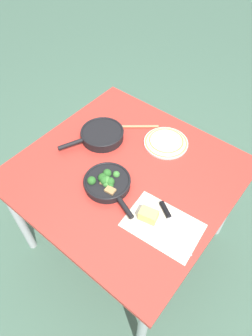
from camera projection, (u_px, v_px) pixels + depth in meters
ground_plane at (126, 238)px, 2.12m from camera, size 14.00×14.00×0.00m
dining_table_red at (126, 180)px, 1.61m from camera, size 1.06×1.02×0.76m
skillet_broccoli at (107, 182)px, 1.46m from camera, size 0.34×0.23×0.08m
skillet_eggs at (102, 135)px, 1.67m from camera, size 0.24×0.36×0.06m
wooden_spoon at (121, 126)px, 1.75m from camera, size 0.29×0.25×0.02m
parchment_sheet at (163, 225)px, 1.34m from camera, size 0.35×0.25×0.00m
grater_knife at (170, 220)px, 1.35m from camera, size 0.25×0.17×0.02m
cheese_block at (148, 215)px, 1.34m from camera, size 0.09×0.07×0.05m
dinner_plate_stack at (166, 142)px, 1.66m from camera, size 0.25×0.25×0.03m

